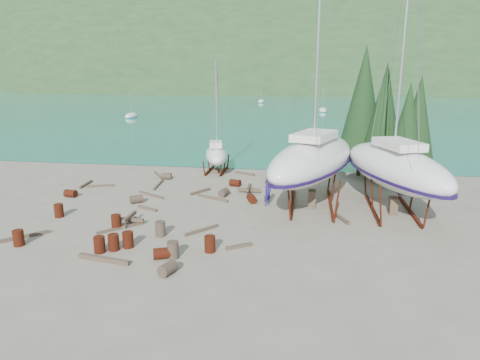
# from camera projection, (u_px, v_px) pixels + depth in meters

# --- Properties ---
(ground) EXTENTS (600.00, 600.00, 0.00)m
(ground) POSITION_uv_depth(u_px,v_px,m) (206.00, 220.00, 27.39)
(ground) COLOR #6B6355
(ground) RESTS_ON ground
(bay_water) EXTENTS (700.00, 700.00, 0.00)m
(bay_water) POSITION_uv_depth(u_px,v_px,m) (299.00, 85.00, 329.34)
(bay_water) COLOR #197D7A
(bay_water) RESTS_ON ground
(far_hill) EXTENTS (800.00, 360.00, 110.00)m
(far_hill) POSITION_uv_depth(u_px,v_px,m) (299.00, 85.00, 334.13)
(far_hill) COLOR #21381C
(far_hill) RESTS_ON ground
(far_house_left) EXTENTS (6.60, 5.60, 5.60)m
(far_house_left) POSITION_uv_depth(u_px,v_px,m) (176.00, 85.00, 217.64)
(far_house_left) COLOR beige
(far_house_left) RESTS_ON ground
(far_house_center) EXTENTS (6.60, 5.60, 5.60)m
(far_house_center) POSITION_uv_depth(u_px,v_px,m) (254.00, 86.00, 211.75)
(far_house_center) COLOR beige
(far_house_center) RESTS_ON ground
(far_house_right) EXTENTS (6.60, 5.60, 5.60)m
(far_house_right) POSITION_uv_depth(u_px,v_px,m) (358.00, 86.00, 204.38)
(far_house_right) COLOR beige
(far_house_right) RESTS_ON ground
(cypress_near_right) EXTENTS (3.60, 3.60, 10.00)m
(cypress_near_right) POSITION_uv_depth(u_px,v_px,m) (384.00, 114.00, 35.64)
(cypress_near_right) COLOR black
(cypress_near_right) RESTS_ON ground
(cypress_mid_right) EXTENTS (3.06, 3.06, 8.50)m
(cypress_mid_right) POSITION_uv_depth(u_px,v_px,m) (407.00, 128.00, 33.71)
(cypress_mid_right) COLOR black
(cypress_mid_right) RESTS_ON ground
(cypress_back_left) EXTENTS (4.14, 4.14, 11.50)m
(cypress_back_left) POSITION_uv_depth(u_px,v_px,m) (363.00, 102.00, 37.56)
(cypress_back_left) COLOR black
(cypress_back_left) RESTS_ON ground
(cypress_far_right) EXTENTS (3.24, 3.24, 9.00)m
(cypress_far_right) POSITION_uv_depth(u_px,v_px,m) (418.00, 120.00, 36.30)
(cypress_far_right) COLOR black
(cypress_far_right) RESTS_ON ground
(moored_boat_left) EXTENTS (2.00, 5.00, 6.05)m
(moored_boat_left) POSITION_uv_depth(u_px,v_px,m) (131.00, 116.00, 89.23)
(moored_boat_left) COLOR silver
(moored_boat_left) RESTS_ON ground
(moored_boat_mid) EXTENTS (2.00, 5.00, 6.05)m
(moored_boat_mid) POSITION_uv_depth(u_px,v_px,m) (323.00, 110.00, 102.51)
(moored_boat_mid) COLOR silver
(moored_boat_mid) RESTS_ON ground
(moored_boat_far) EXTENTS (2.00, 5.00, 6.05)m
(moored_boat_far) POSITION_uv_depth(u_px,v_px,m) (261.00, 101.00, 133.91)
(moored_boat_far) COLOR silver
(moored_boat_far) RESTS_ON ground
(large_sailboat_near) EXTENTS (8.06, 13.57, 20.56)m
(large_sailboat_near) POSITION_uv_depth(u_px,v_px,m) (313.00, 159.00, 29.66)
(large_sailboat_near) COLOR silver
(large_sailboat_near) RESTS_ON ground
(large_sailboat_far) EXTENTS (7.18, 12.41, 18.87)m
(large_sailboat_far) POSITION_uv_depth(u_px,v_px,m) (395.00, 167.00, 28.32)
(large_sailboat_far) COLOR silver
(large_sailboat_far) RESTS_ON ground
(small_sailboat_shore) EXTENTS (3.48, 6.69, 10.24)m
(small_sailboat_shore) POSITION_uv_depth(u_px,v_px,m) (216.00, 154.00, 40.09)
(small_sailboat_shore) COLOR silver
(small_sailboat_shore) RESTS_ON ground
(worker) EXTENTS (0.72, 0.78, 1.80)m
(worker) POSITION_uv_depth(u_px,v_px,m) (268.00, 193.00, 30.12)
(worker) COLOR navy
(worker) RESTS_ON ground
(drum_0) EXTENTS (0.58, 0.58, 0.88)m
(drum_0) POSITION_uv_depth(u_px,v_px,m) (18.00, 238.00, 23.18)
(drum_0) COLOR #57210E
(drum_0) RESTS_ON ground
(drum_1) EXTENTS (0.86, 1.03, 0.58)m
(drum_1) POSITION_uv_depth(u_px,v_px,m) (168.00, 269.00, 19.89)
(drum_1) COLOR #2D2823
(drum_1) RESTS_ON ground
(drum_2) EXTENTS (0.95, 0.70, 0.58)m
(drum_2) POSITION_uv_depth(u_px,v_px,m) (71.00, 193.00, 32.27)
(drum_2) COLOR #57210E
(drum_2) RESTS_ON ground
(drum_3) EXTENTS (0.58, 0.58, 0.88)m
(drum_3) POSITION_uv_depth(u_px,v_px,m) (99.00, 245.00, 22.28)
(drum_3) COLOR #57210E
(drum_3) RESTS_ON ground
(drum_4) EXTENTS (0.99, 0.77, 0.58)m
(drum_4) POSITION_uv_depth(u_px,v_px,m) (235.00, 183.00, 35.37)
(drum_4) COLOR #57210E
(drum_4) RESTS_ON ground
(drum_6) EXTENTS (0.86, 1.03, 0.58)m
(drum_6) POSITION_uv_depth(u_px,v_px,m) (252.00, 199.00, 30.95)
(drum_6) COLOR #57210E
(drum_6) RESTS_ON ground
(drum_7) EXTENTS (0.58, 0.58, 0.88)m
(drum_7) POSITION_uv_depth(u_px,v_px,m) (210.00, 244.00, 22.37)
(drum_7) COLOR #57210E
(drum_7) RESTS_ON ground
(drum_8) EXTENTS (0.58, 0.58, 0.88)m
(drum_8) POSITION_uv_depth(u_px,v_px,m) (59.00, 211.00, 27.78)
(drum_8) COLOR #57210E
(drum_8) RESTS_ON ground
(drum_9) EXTENTS (0.93, 0.66, 0.58)m
(drum_9) POSITION_uv_depth(u_px,v_px,m) (166.00, 176.00, 37.68)
(drum_9) COLOR #2D2823
(drum_9) RESTS_ON ground
(drum_10) EXTENTS (0.58, 0.58, 0.88)m
(drum_10) POSITION_uv_depth(u_px,v_px,m) (128.00, 240.00, 22.93)
(drum_10) COLOR #57210E
(drum_10) RESTS_ON ground
(drum_11) EXTENTS (0.80, 1.01, 0.58)m
(drum_11) POSITION_uv_depth(u_px,v_px,m) (224.00, 193.00, 32.50)
(drum_11) COLOR #2D2823
(drum_11) RESTS_ON ground
(drum_12) EXTENTS (1.03, 0.86, 0.58)m
(drum_12) POSITION_uv_depth(u_px,v_px,m) (162.00, 253.00, 21.57)
(drum_12) COLOR #57210E
(drum_12) RESTS_ON ground
(drum_13) EXTENTS (0.58, 0.58, 0.88)m
(drum_13) POSITION_uv_depth(u_px,v_px,m) (114.00, 242.00, 22.58)
(drum_13) COLOR #57210E
(drum_13) RESTS_ON ground
(drum_14) EXTENTS (0.58, 0.58, 0.88)m
(drum_14) POSITION_uv_depth(u_px,v_px,m) (116.00, 222.00, 25.70)
(drum_14) COLOR #57210E
(drum_14) RESTS_ON ground
(drum_15) EXTENTS (1.05, 1.00, 0.58)m
(drum_15) POSITION_uv_depth(u_px,v_px,m) (137.00, 199.00, 30.81)
(drum_15) COLOR #2D2823
(drum_15) RESTS_ON ground
(drum_16) EXTENTS (0.58, 0.58, 0.88)m
(drum_16) POSITION_uv_depth(u_px,v_px,m) (160.00, 229.00, 24.52)
(drum_16) COLOR #2D2823
(drum_16) RESTS_ON ground
(drum_17) EXTENTS (0.58, 0.58, 0.88)m
(drum_17) POSITION_uv_depth(u_px,v_px,m) (173.00, 250.00, 21.62)
(drum_17) COLOR #2D2823
(drum_17) RESTS_ON ground
(timber_0) EXTENTS (1.60, 2.50, 0.14)m
(timber_0) POSITION_uv_depth(u_px,v_px,m) (158.00, 175.00, 39.07)
(timber_0) COLOR brown
(timber_0) RESTS_ON ground
(timber_1) EXTENTS (0.87, 1.72, 0.19)m
(timber_1) POSITION_uv_depth(u_px,v_px,m) (342.00, 219.00, 27.20)
(timber_1) COLOR brown
(timber_1) RESTS_ON ground
(timber_2) EXTENTS (0.36, 2.36, 0.19)m
(timber_2) POSITION_uv_depth(u_px,v_px,m) (86.00, 184.00, 35.70)
(timber_2) COLOR brown
(timber_2) RESTS_ON ground
(timber_3) EXTENTS (2.15, 2.27, 0.15)m
(timber_3) POSITION_uv_depth(u_px,v_px,m) (121.00, 228.00, 25.72)
(timber_3) COLOR brown
(timber_3) RESTS_ON ground
(timber_4) EXTENTS (1.61, 0.87, 0.17)m
(timber_4) POSITION_uv_depth(u_px,v_px,m) (148.00, 208.00, 29.35)
(timber_4) COLOR brown
(timber_4) RESTS_ON ground
(timber_5) EXTENTS (1.64, 1.98, 0.16)m
(timber_5) POSITION_uv_depth(u_px,v_px,m) (202.00, 230.00, 25.33)
(timber_5) COLOR brown
(timber_5) RESTS_ON ground
(timber_6) EXTENTS (1.94, 1.06, 0.19)m
(timber_6) POSITION_uv_depth(u_px,v_px,m) (245.00, 174.00, 39.48)
(timber_6) COLOR brown
(timber_6) RESTS_ON ground
(timber_7) EXTENTS (1.35, 0.98, 0.17)m
(timber_7) POSITION_uv_depth(u_px,v_px,m) (239.00, 246.00, 22.97)
(timber_7) COLOR brown
(timber_7) RESTS_ON ground
(timber_8) EXTENTS (1.26, 1.91, 0.19)m
(timber_8) POSITION_uv_depth(u_px,v_px,m) (200.00, 192.00, 33.50)
(timber_8) COLOR brown
(timber_8) RESTS_ON ground
(timber_9) EXTENTS (0.23, 2.18, 0.15)m
(timber_9) POSITION_uv_depth(u_px,v_px,m) (216.00, 170.00, 41.13)
(timber_9) COLOR brown
(timber_9) RESTS_ON ground
(timber_10) EXTENTS (2.59, 1.41, 0.16)m
(timber_10) POSITION_uv_depth(u_px,v_px,m) (213.00, 198.00, 31.80)
(timber_10) COLOR brown
(timber_10) RESTS_ON ground
(timber_11) EXTENTS (2.51, 1.63, 0.15)m
(timber_11) POSITION_uv_depth(u_px,v_px,m) (151.00, 195.00, 32.67)
(timber_11) COLOR brown
(timber_11) RESTS_ON ground
(timber_14) EXTENTS (1.94, 2.04, 0.18)m
(timber_14) POSITION_uv_depth(u_px,v_px,m) (25.00, 236.00, 24.35)
(timber_14) COLOR brown
(timber_14) RESTS_ON ground
(timber_15) EXTENTS (0.45, 3.17, 0.15)m
(timber_15) POSITION_uv_depth(u_px,v_px,m) (158.00, 185.00, 35.63)
(timber_15) COLOR brown
(timber_15) RESTS_ON ground
(timber_16) EXTENTS (2.90, 0.76, 0.23)m
(timber_16) POSITION_uv_depth(u_px,v_px,m) (104.00, 259.00, 21.30)
(timber_16) COLOR brown
(timber_16) RESTS_ON ground
(timber_17) EXTENTS (2.10, 0.97, 0.16)m
(timber_17) POSITION_uv_depth(u_px,v_px,m) (100.00, 186.00, 35.26)
(timber_17) COLOR brown
(timber_17) RESTS_ON ground
(timber_pile_fore) EXTENTS (1.80, 1.80, 0.60)m
(timber_pile_fore) POSITION_uv_depth(u_px,v_px,m) (130.00, 220.00, 26.50)
(timber_pile_fore) COLOR brown
(timber_pile_fore) RESTS_ON ground
(timber_pile_aft) EXTENTS (1.80, 1.80, 0.60)m
(timber_pile_aft) POSITION_uv_depth(u_px,v_px,m) (249.00, 190.00, 33.20)
(timber_pile_aft) COLOR brown
(timber_pile_aft) RESTS_ON ground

